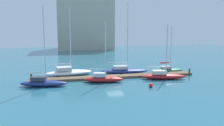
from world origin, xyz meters
TOP-DOWN VIEW (x-y plane):
  - ground_plane at (0.00, 0.00)m, footprint 120.00×120.00m
  - dock_pier at (0.00, 0.00)m, footprint 25.24×1.81m
  - dock_piling_near_end at (-12.22, 0.76)m, footprint 0.28×0.28m
  - dock_piling_far_end at (12.22, -0.76)m, footprint 0.28×0.28m
  - sailboat_0 at (-10.37, -2.82)m, footprint 6.34×2.85m
  - sailboat_1 at (-6.88, 3.48)m, footprint 7.87×3.58m
  - sailboat_2 at (-2.29, -2.32)m, footprint 5.84×2.66m
  - sailboat_3 at (2.41, 3.12)m, footprint 8.13×3.12m
  - sailboat_4 at (6.81, -2.43)m, footprint 6.78×3.11m
  - sailboat_5 at (10.18, 2.58)m, footprint 5.45×2.06m
  - mooring_buoy_red at (3.15, -6.51)m, footprint 0.55×0.55m
  - harbor_building_distant at (1.15, 49.93)m, footprint 19.27×12.56m

SIDE VIEW (x-z plane):
  - ground_plane at x=0.00m, z-range 0.00..0.00m
  - dock_pier at x=0.00m, z-range 0.00..0.35m
  - mooring_buoy_red at x=3.15m, z-range 0.00..0.55m
  - sailboat_5 at x=10.18m, z-range -3.48..4.42m
  - sailboat_4 at x=6.81m, z-range -3.50..4.56m
  - dock_piling_near_end at x=-12.22m, z-range 0.00..1.08m
  - dock_piling_far_end at x=12.22m, z-range 0.00..1.08m
  - sailboat_2 at x=-2.29m, z-range -3.68..4.79m
  - sailboat_3 at x=2.41m, z-range -5.22..6.33m
  - sailboat_0 at x=-10.37m, z-range -4.61..5.75m
  - sailboat_1 at x=-6.88m, z-range -4.73..5.89m
  - harbor_building_distant at x=1.15m, z-range 0.00..17.45m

